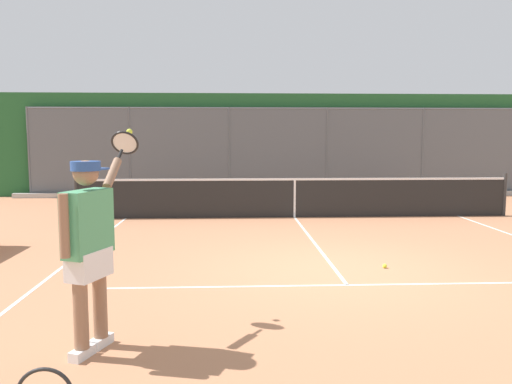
# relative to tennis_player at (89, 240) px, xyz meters

# --- Properties ---
(ground_plane) EXTENTS (60.00, 60.00, 0.00)m
(ground_plane) POSITION_rel_tennis_player_xyz_m (-2.82, -2.78, -1.05)
(ground_plane) COLOR #B27551
(court_line_markings) EXTENTS (8.26, 10.45, 0.01)m
(court_line_markings) POSITION_rel_tennis_player_xyz_m (-2.82, -1.68, -1.04)
(court_line_markings) COLOR white
(court_line_markings) RESTS_ON ground
(fence_backdrop) EXTENTS (19.19, 1.37, 3.40)m
(fence_backdrop) POSITION_rel_tennis_player_xyz_m (-2.82, -12.82, 0.64)
(fence_backdrop) COLOR #565B60
(fence_backdrop) RESTS_ON ground
(tennis_net) EXTENTS (10.61, 0.09, 1.07)m
(tennis_net) POSITION_rel_tennis_player_xyz_m (-2.82, -7.68, -0.55)
(tennis_net) COLOR #2D2D2D
(tennis_net) RESTS_ON ground
(tennis_player) EXTENTS (0.51, 1.43, 2.05)m
(tennis_player) POSITION_rel_tennis_player_xyz_m (0.00, 0.00, 0.00)
(tennis_player) COLOR silver
(tennis_player) RESTS_ON ground
(tennis_ball_near_net) EXTENTS (0.07, 0.07, 0.07)m
(tennis_ball_near_net) POSITION_rel_tennis_player_xyz_m (-3.58, -2.79, -1.01)
(tennis_ball_near_net) COLOR #CCDB33
(tennis_ball_near_net) RESTS_ON ground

